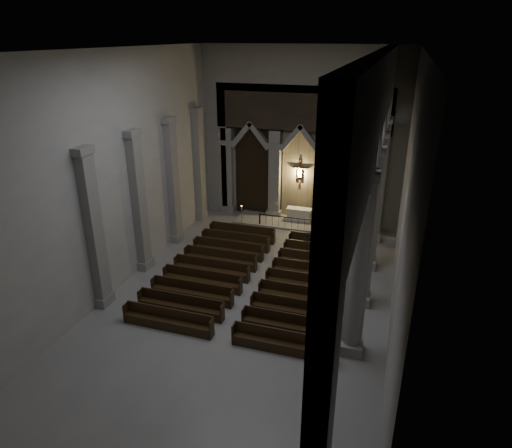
{
  "coord_description": "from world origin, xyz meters",
  "views": [
    {
      "loc": [
        6.46,
        -18.92,
        12.6
      ],
      "look_at": [
        -0.5,
        3.0,
        2.96
      ],
      "focal_mm": 32.0,
      "sensor_mm": 36.0,
      "label": 1
    }
  ],
  "objects_px": {
    "pews": "(258,278)",
    "worshipper": "(307,244)",
    "candle_stand_left": "(242,221)",
    "altar": "(299,214)",
    "altar_rail": "(292,221)",
    "candle_stand_right": "(327,229)"
  },
  "relations": [
    {
      "from": "pews",
      "to": "worshipper",
      "type": "relative_size",
      "value": 7.92
    },
    {
      "from": "candle_stand_left",
      "to": "altar",
      "type": "bearing_deg",
      "value": 30.17
    },
    {
      "from": "altar",
      "to": "candle_stand_left",
      "type": "relative_size",
      "value": 1.12
    },
    {
      "from": "altar",
      "to": "worshipper",
      "type": "xyz_separation_m",
      "value": [
        1.58,
        -4.87,
        0.07
      ]
    },
    {
      "from": "pews",
      "to": "worshipper",
      "type": "height_order",
      "value": "worshipper"
    },
    {
      "from": "altar",
      "to": "worshipper",
      "type": "distance_m",
      "value": 5.12
    },
    {
      "from": "altar_rail",
      "to": "worshipper",
      "type": "xyz_separation_m",
      "value": [
        1.79,
        -3.4,
        0.07
      ]
    },
    {
      "from": "altar",
      "to": "candle_stand_right",
      "type": "relative_size",
      "value": 1.26
    },
    {
      "from": "altar",
      "to": "pews",
      "type": "height_order",
      "value": "altar"
    },
    {
      "from": "pews",
      "to": "worshipper",
      "type": "distance_m",
      "value": 4.74
    },
    {
      "from": "altar",
      "to": "worshipper",
      "type": "relative_size",
      "value": 1.31
    },
    {
      "from": "altar_rail",
      "to": "worshipper",
      "type": "bearing_deg",
      "value": -62.29
    },
    {
      "from": "candle_stand_right",
      "to": "altar_rail",
      "type": "bearing_deg",
      "value": 178.58
    },
    {
      "from": "candle_stand_left",
      "to": "candle_stand_right",
      "type": "bearing_deg",
      "value": 5.52
    },
    {
      "from": "candle_stand_right",
      "to": "candle_stand_left",
      "type": "bearing_deg",
      "value": -174.48
    },
    {
      "from": "candle_stand_left",
      "to": "candle_stand_right",
      "type": "relative_size",
      "value": 1.13
    },
    {
      "from": "worshipper",
      "to": "candle_stand_right",
      "type": "bearing_deg",
      "value": 69.77
    },
    {
      "from": "altar_rail",
      "to": "candle_stand_left",
      "type": "height_order",
      "value": "candle_stand_left"
    },
    {
      "from": "altar_rail",
      "to": "pews",
      "type": "distance_m",
      "value": 7.78
    },
    {
      "from": "altar_rail",
      "to": "candle_stand_right",
      "type": "relative_size",
      "value": 3.32
    },
    {
      "from": "worshipper",
      "to": "altar_rail",
      "type": "bearing_deg",
      "value": 109.7
    },
    {
      "from": "altar_rail",
      "to": "candle_stand_left",
      "type": "bearing_deg",
      "value": -169.48
    }
  ]
}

